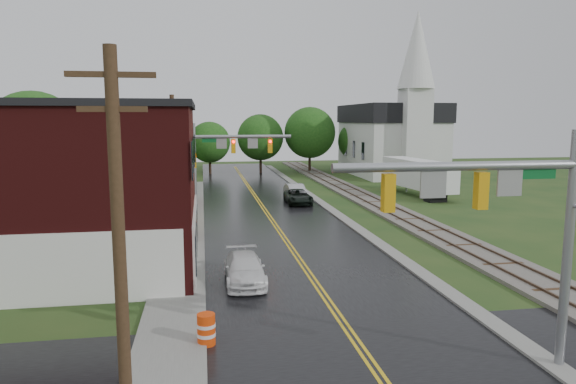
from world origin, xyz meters
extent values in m
cube|color=black|center=(0.00, 30.00, 0.00)|extent=(10.00, 90.00, 0.02)
cube|color=black|center=(0.00, 2.00, 0.00)|extent=(60.00, 9.00, 0.02)
cube|color=gray|center=(5.40, 35.00, 0.00)|extent=(0.80, 70.00, 0.12)
cube|color=gray|center=(-6.20, 25.00, 0.00)|extent=(2.40, 50.00, 0.12)
cube|color=#450F0E|center=(-12.50, 15.00, 4.00)|extent=(14.00, 10.00, 8.00)
cube|color=silver|center=(-5.45, 15.00, 1.50)|extent=(0.10, 9.50, 3.00)
cube|color=black|center=(-12.50, 15.00, 8.15)|extent=(14.30, 10.30, 0.30)
cube|color=tan|center=(-11.00, 26.00, 3.20)|extent=(8.00, 7.00, 6.40)
cube|color=#3F0F0C|center=(-10.00, 35.00, 2.20)|extent=(7.00, 6.00, 4.40)
cube|color=silver|center=(20.00, 55.00, 3.50)|extent=(10.00, 16.00, 7.00)
cube|color=black|center=(20.00, 55.00, 8.20)|extent=(10.40, 16.40, 2.40)
cube|color=silver|center=(20.00, 47.00, 5.50)|extent=(3.20, 3.20, 11.00)
cone|color=silver|center=(20.00, 47.00, 15.50)|extent=(4.40, 4.40, 9.00)
cube|color=#59544C|center=(10.00, 35.00, 0.10)|extent=(3.20, 80.00, 0.20)
cube|color=#4C3828|center=(9.28, 35.00, 0.24)|extent=(0.10, 80.00, 0.12)
cube|color=#4C3828|center=(10.72, 35.00, 0.24)|extent=(0.10, 80.00, 0.12)
cylinder|color=gray|center=(5.60, 2.00, 3.60)|extent=(0.28, 0.28, 7.20)
cylinder|color=gray|center=(2.00, 2.00, 6.20)|extent=(7.20, 0.26, 0.26)
cube|color=orange|center=(2.72, 2.00, 5.50)|extent=(0.32, 0.30, 1.05)
cube|color=orange|center=(-0.02, 2.00, 5.50)|extent=(0.32, 0.30, 1.05)
cube|color=gray|center=(3.58, 2.00, 5.70)|extent=(0.75, 0.06, 0.75)
cube|color=gray|center=(1.28, 2.00, 5.70)|extent=(0.75, 0.06, 0.75)
cube|color=#0C5926|center=(4.30, 2.00, 5.95)|extent=(1.40, 0.04, 0.30)
cylinder|color=gray|center=(-5.60, 27.00, 3.60)|extent=(0.28, 0.28, 7.20)
cylinder|color=gray|center=(-2.00, 27.00, 6.20)|extent=(7.20, 0.26, 0.26)
cube|color=orange|center=(-2.72, 27.00, 5.50)|extent=(0.32, 0.30, 1.05)
cube|color=orange|center=(0.02, 27.00, 5.50)|extent=(0.32, 0.30, 1.05)
cube|color=gray|center=(-3.58, 27.00, 5.70)|extent=(0.75, 0.06, 0.75)
cube|color=gray|center=(-1.28, 27.00, 5.70)|extent=(0.75, 0.06, 0.75)
cube|color=#0C5926|center=(-4.30, 27.00, 5.95)|extent=(1.40, 0.04, 0.30)
sphere|color=#FF0C0C|center=(-2.72, 26.82, 5.83)|extent=(0.20, 0.20, 0.20)
cylinder|color=#382616|center=(-6.80, 0.00, 4.50)|extent=(0.28, 0.28, 9.00)
cube|color=#382616|center=(-6.80, 0.00, 8.40)|extent=(1.80, 0.12, 0.12)
cube|color=#382616|center=(-6.80, 0.00, 7.70)|extent=(1.40, 0.12, 0.12)
cylinder|color=#382616|center=(-6.80, 22.00, 4.50)|extent=(0.28, 0.28, 9.00)
cube|color=#382616|center=(-6.80, 22.00, 8.40)|extent=(1.80, 0.12, 0.12)
cube|color=#382616|center=(-6.80, 22.00, 7.70)|extent=(1.40, 0.12, 0.12)
cylinder|color=#382616|center=(-6.80, 44.00, 4.50)|extent=(0.28, 0.28, 9.00)
cube|color=#382616|center=(-6.80, 44.00, 8.40)|extent=(1.80, 0.12, 0.12)
cube|color=#382616|center=(-6.80, 44.00, 7.70)|extent=(1.40, 0.12, 0.12)
cylinder|color=black|center=(-18.00, 32.00, 1.71)|extent=(0.36, 0.36, 3.42)
sphere|color=#1A4714|center=(-18.00, 32.00, 5.89)|extent=(7.60, 7.60, 7.60)
sphere|color=#1A4714|center=(-17.40, 31.60, 5.23)|extent=(5.32, 5.32, 5.32)
cylinder|color=black|center=(-14.00, 40.00, 1.35)|extent=(0.36, 0.36, 2.70)
sphere|color=#1A4714|center=(-14.00, 40.00, 4.65)|extent=(6.00, 6.00, 6.00)
sphere|color=#1A4714|center=(-13.40, 39.60, 4.12)|extent=(4.20, 4.20, 4.20)
cylinder|color=black|center=(-9.00, 46.00, 1.44)|extent=(0.36, 0.36, 2.88)
sphere|color=#1A4714|center=(-9.00, 46.00, 4.96)|extent=(6.40, 6.40, 6.40)
sphere|color=#1A4714|center=(-8.40, 45.60, 4.40)|extent=(4.48, 4.48, 4.48)
imported|color=black|center=(3.30, 33.07, 0.64)|extent=(2.21, 4.64, 1.28)
imported|color=#B1B1B6|center=(3.50, 35.36, 0.73)|extent=(1.78, 4.50, 1.46)
imported|color=white|center=(-3.20, 11.70, 0.64)|extent=(1.82, 4.42, 1.28)
cube|color=black|center=(15.90, 32.23, 0.40)|extent=(1.87, 1.38, 0.80)
cylinder|color=gray|center=(15.90, 38.98, 0.40)|extent=(0.16, 0.16, 0.80)
cube|color=silver|center=(15.90, 36.28, 2.15)|extent=(3.48, 10.99, 2.70)
cylinder|color=#E03C09|center=(-5.00, 5.31, 0.54)|extent=(0.79, 0.79, 1.08)
camera|label=1|loc=(-4.99, -11.18, 7.50)|focal=32.00mm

